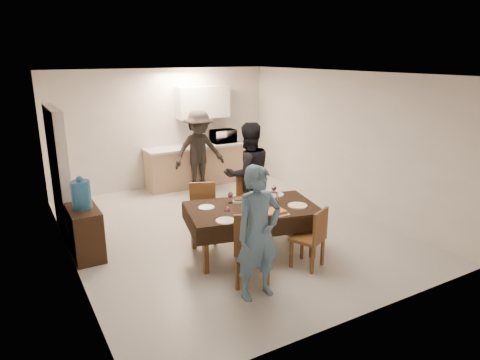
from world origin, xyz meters
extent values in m
cube|color=#B1B1AC|center=(0.00, 0.00, 0.00)|extent=(5.00, 6.00, 0.02)
cube|color=white|center=(0.00, 0.00, 2.60)|extent=(5.00, 6.00, 0.02)
cube|color=beige|center=(0.00, 3.00, 1.30)|extent=(5.00, 0.02, 2.60)
cube|color=beige|center=(0.00, -3.00, 1.30)|extent=(5.00, 0.02, 2.60)
cube|color=beige|center=(-2.50, 0.00, 1.30)|extent=(0.02, 6.00, 2.60)
cube|color=beige|center=(2.50, 0.00, 1.30)|extent=(0.02, 6.00, 2.60)
cube|color=silver|center=(-2.42, 1.20, 1.05)|extent=(0.15, 1.40, 2.10)
cube|color=tan|center=(0.60, 2.68, 0.43)|extent=(2.20, 0.60, 0.86)
cube|color=#B9B9B4|center=(0.60, 2.68, 0.89)|extent=(2.24, 0.64, 0.05)
cube|color=silver|center=(0.90, 2.82, 1.85)|extent=(1.20, 0.34, 0.70)
cube|color=black|center=(-0.10, -0.99, 0.71)|extent=(2.07, 1.47, 0.04)
cube|color=brown|center=(-0.10, -0.99, 0.35)|extent=(0.07, 0.07, 0.69)
cube|color=brown|center=(-0.55, -1.74, 0.50)|extent=(0.64, 0.64, 0.06)
cube|color=brown|center=(-0.55, -1.95, 0.78)|extent=(0.42, 0.27, 0.50)
cube|color=brown|center=(0.35, -1.74, 0.43)|extent=(0.53, 0.53, 0.05)
cube|color=brown|center=(0.35, -1.92, 0.66)|extent=(0.38, 0.20, 0.43)
cube|color=brown|center=(-0.55, -0.24, 0.45)|extent=(0.55, 0.55, 0.05)
cube|color=brown|center=(-0.55, -0.43, 0.70)|extent=(0.40, 0.21, 0.45)
cube|color=brown|center=(0.35, -0.24, 0.48)|extent=(0.56, 0.56, 0.05)
cube|color=brown|center=(0.35, -0.44, 0.75)|extent=(0.44, 0.17, 0.48)
cube|color=#322010|center=(-2.28, 0.14, 0.38)|extent=(0.41, 0.81, 0.75)
cylinder|color=teal|center=(-2.28, 0.14, 0.95)|extent=(0.27, 0.27, 0.41)
cylinder|color=white|center=(0.25, -1.04, 0.83)|extent=(0.12, 0.12, 0.18)
cube|color=#C8893A|center=(0.00, -1.37, 0.76)|extent=(0.41, 0.31, 0.05)
cylinder|color=white|center=(0.20, -0.81, 0.77)|extent=(0.19, 0.19, 0.07)
cylinder|color=white|center=(-0.15, -0.71, 0.75)|extent=(0.21, 0.21, 0.04)
cylinder|color=white|center=(-0.70, -1.29, 0.74)|extent=(0.26, 0.26, 0.02)
cylinder|color=white|center=(0.50, -1.29, 0.74)|extent=(0.29, 0.29, 0.02)
cylinder|color=white|center=(-0.70, -0.69, 0.74)|extent=(0.24, 0.24, 0.01)
cylinder|color=white|center=(0.50, -0.69, 0.74)|extent=(0.29, 0.29, 0.02)
imported|color=silver|center=(1.33, 2.68, 1.06)|extent=(0.54, 0.37, 0.30)
imported|color=slate|center=(-0.65, -2.04, 0.83)|extent=(0.61, 0.41, 1.66)
imported|color=black|center=(0.45, 0.06, 0.90)|extent=(0.92, 0.75, 1.80)
imported|color=black|center=(0.51, 2.23, 0.88)|extent=(1.14, 0.65, 1.76)
camera|label=1|loc=(-3.17, -6.02, 2.88)|focal=32.00mm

